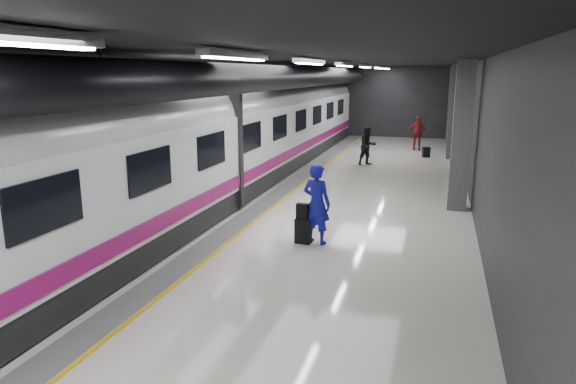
% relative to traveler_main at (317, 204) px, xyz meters
% --- Properties ---
extents(ground, '(40.00, 40.00, 0.00)m').
position_rel_traveler_main_xyz_m(ground, '(-1.14, 2.38, -1.00)').
color(ground, silver).
rests_on(ground, ground).
extents(platform_hall, '(10.02, 40.02, 4.51)m').
position_rel_traveler_main_xyz_m(platform_hall, '(-1.43, 3.33, 2.54)').
color(platform_hall, black).
rests_on(platform_hall, ground).
extents(train, '(3.05, 38.00, 4.05)m').
position_rel_traveler_main_xyz_m(train, '(-4.39, 2.38, 1.07)').
color(train, black).
rests_on(train, ground).
extents(traveler_main, '(0.84, 0.67, 2.00)m').
position_rel_traveler_main_xyz_m(traveler_main, '(0.00, 0.00, 0.00)').
color(traveler_main, '#1C1BCD').
rests_on(traveler_main, ground).
extents(suitcase_main, '(0.41, 0.28, 0.62)m').
position_rel_traveler_main_xyz_m(suitcase_main, '(-0.31, -0.11, -0.69)').
color(suitcase_main, black).
rests_on(suitcase_main, ground).
extents(shoulder_bag, '(0.31, 0.19, 0.39)m').
position_rel_traveler_main_xyz_m(shoulder_bag, '(-0.32, -0.13, -0.18)').
color(shoulder_bag, black).
rests_on(shoulder_bag, suitcase_main).
extents(traveler_far_a, '(1.08, 1.04, 1.75)m').
position_rel_traveler_main_xyz_m(traveler_far_a, '(-0.32, 11.40, -0.12)').
color(traveler_far_a, black).
rests_on(traveler_far_a, ground).
extents(traveler_far_b, '(1.11, 0.49, 1.87)m').
position_rel_traveler_main_xyz_m(traveler_far_b, '(1.60, 16.85, -0.07)').
color(traveler_far_b, maroon).
rests_on(traveler_far_b, ground).
extents(suitcase_far, '(0.41, 0.35, 0.51)m').
position_rel_traveler_main_xyz_m(suitcase_far, '(2.19, 14.37, -0.74)').
color(suitcase_far, black).
rests_on(suitcase_far, ground).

